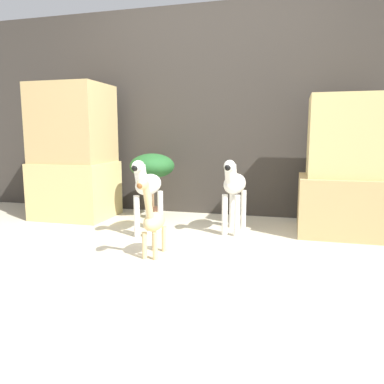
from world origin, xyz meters
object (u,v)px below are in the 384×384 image
zebra_right (234,187)px  zebra_left (147,188)px  giraffe_figurine (153,219)px  potted_palm_front (152,168)px

zebra_right → zebra_left: 0.75m
giraffe_figurine → potted_palm_front: (-0.45, 1.17, 0.25)m
zebra_right → zebra_left: bearing=-161.4°
zebra_right → giraffe_figurine: bearing=-119.4°
zebra_right → zebra_left: size_ratio=1.00×
zebra_right → giraffe_figurine: (-0.45, -0.80, -0.14)m
giraffe_figurine → zebra_left: bearing=115.0°
zebra_left → giraffe_figurine: zebra_left is taller
giraffe_figurine → potted_palm_front: size_ratio=0.87×
zebra_right → giraffe_figurine: zebra_right is taller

